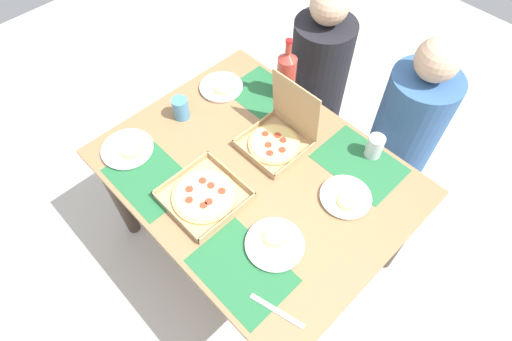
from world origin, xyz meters
TOP-DOWN VIEW (x-y plane):
  - ground_plane at (0.00, 0.00)m, footprint 6.00×6.00m
  - dining_table at (0.00, 0.00)m, footprint 1.27×0.99m
  - placemat_near_left at (-0.28, -0.35)m, footprint 0.36×0.26m
  - placemat_near_right at (0.28, -0.35)m, footprint 0.36×0.26m
  - placemat_far_left at (-0.28, 0.35)m, footprint 0.36×0.26m
  - placemat_far_right at (0.28, 0.35)m, footprint 0.36×0.26m
  - pizza_box_corner_left at (-0.04, 0.18)m, footprint 0.26×0.27m
  - pizza_box_corner_right at (-0.05, -0.24)m, footprint 0.30×0.30m
  - plate_far_right at (0.35, 0.16)m, footprint 0.21×0.21m
  - plate_near_left at (-0.47, -0.33)m, footprint 0.23×0.23m
  - plate_far_left at (0.30, -0.19)m, footprint 0.23×0.23m
  - plate_near_right at (-0.47, 0.22)m, footprint 0.21×0.21m
  - soda_bottle at (-0.23, 0.42)m, footprint 0.09×0.09m
  - cup_clear_left at (-0.47, -0.03)m, footprint 0.07×0.07m
  - cup_red at (0.29, 0.43)m, footprint 0.07×0.07m
  - knife_by_near_left at (0.47, -0.36)m, footprint 0.21×0.07m
  - diner_left_seat at (-0.28, 0.76)m, footprint 0.32×0.32m
  - diner_right_seat at (0.28, 0.76)m, footprint 0.32×0.32m

SIDE VIEW (x-z plane):
  - ground_plane at x=0.00m, z-range 0.00..0.00m
  - diner_left_seat at x=-0.28m, z-range -0.06..1.08m
  - diner_right_seat at x=0.28m, z-range -0.06..1.10m
  - dining_table at x=0.00m, z-range 0.25..0.99m
  - placemat_near_left at x=-0.28m, z-range 0.73..0.74m
  - placemat_near_right at x=0.28m, z-range 0.73..0.74m
  - placemat_far_left at x=-0.28m, z-range 0.73..0.74m
  - placemat_far_right at x=0.28m, z-range 0.73..0.74m
  - knife_by_near_left at x=0.47m, z-range 0.73..0.74m
  - plate_near_right at x=-0.47m, z-range 0.73..0.76m
  - plate_far_left at x=0.30m, z-range 0.73..0.76m
  - plate_far_right at x=0.35m, z-range 0.73..0.76m
  - plate_near_left at x=-0.47m, z-range 0.73..0.76m
  - pizza_box_corner_right at x=-0.05m, z-range 0.73..0.76m
  - pizza_box_corner_left at x=-0.04m, z-range 0.63..0.93m
  - cup_clear_left at x=-0.47m, z-range 0.73..0.84m
  - cup_red at x=0.29m, z-range 0.73..0.84m
  - soda_bottle at x=-0.23m, z-range 0.71..1.03m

